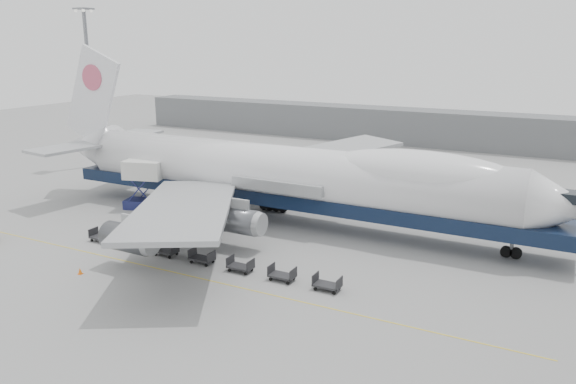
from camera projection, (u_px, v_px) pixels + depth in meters
The scene contains 14 objects.
ground at pixel (226, 254), 55.32m from camera, with size 260.00×260.00×0.00m, color gray.
apron_line at pixel (189, 276), 50.19m from camera, with size 60.00×0.15×0.01m, color gold.
hangar at pixel (370, 124), 118.81m from camera, with size 110.00×8.00×7.00m, color slate.
floodlight_mast at pixel (90, 80), 90.97m from camera, with size 2.40×2.40×25.43m.
airliner at pixel (288, 175), 63.85m from camera, with size 67.00×55.30×19.98m.
catering_truck at pixel (145, 182), 69.63m from camera, with size 5.65×4.54×6.14m.
traffic_cone at pixel (80, 271), 50.50m from camera, with size 0.41×0.41×0.60m.
dolly_0 at pixel (101, 237), 58.71m from camera, with size 2.30×1.35×1.30m.
dolly_1 at pixel (133, 243), 56.79m from camera, with size 2.30×1.35×1.30m.
dolly_2 at pixel (166, 250), 54.86m from camera, with size 2.30×1.35×1.30m.
dolly_3 at pixel (202, 258), 52.94m from camera, with size 2.30×1.35×1.30m.
dolly_4 at pixel (241, 266), 51.01m from camera, with size 2.30×1.35×1.30m.
dolly_5 at pixel (282, 275), 49.09m from camera, with size 2.30×1.35×1.30m.
dolly_6 at pixel (327, 284), 47.16m from camera, with size 2.30×1.35×1.30m.
Camera 1 is at (29.43, -43.12, 20.24)m, focal length 35.00 mm.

